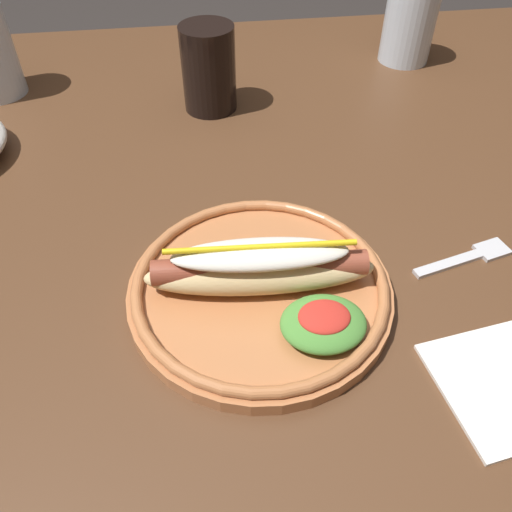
{
  "coord_description": "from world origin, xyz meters",
  "views": [
    {
      "loc": [
        -0.06,
        -0.54,
        1.16
      ],
      "look_at": [
        -0.01,
        -0.15,
        0.77
      ],
      "focal_mm": 36.53,
      "sensor_mm": 36.0,
      "label": 1
    }
  ],
  "objects_px": {
    "hot_dog_plate": "(263,285)",
    "soda_cup": "(209,69)",
    "water_cup": "(409,23)",
    "napkin": "(511,383)",
    "fork": "(469,257)"
  },
  "relations": [
    {
      "from": "fork",
      "to": "soda_cup",
      "type": "distance_m",
      "value": 0.46
    },
    {
      "from": "fork",
      "to": "soda_cup",
      "type": "bearing_deg",
      "value": 110.72
    },
    {
      "from": "soda_cup",
      "to": "napkin",
      "type": "xyz_separation_m",
      "value": [
        0.23,
        -0.53,
        -0.06
      ]
    },
    {
      "from": "hot_dog_plate",
      "to": "water_cup",
      "type": "bearing_deg",
      "value": 57.78
    },
    {
      "from": "fork",
      "to": "napkin",
      "type": "bearing_deg",
      "value": -114.95
    },
    {
      "from": "water_cup",
      "to": "napkin",
      "type": "distance_m",
      "value": 0.67
    },
    {
      "from": "hot_dog_plate",
      "to": "water_cup",
      "type": "relative_size",
      "value": 2.11
    },
    {
      "from": "water_cup",
      "to": "napkin",
      "type": "bearing_deg",
      "value": -100.67
    },
    {
      "from": "hot_dog_plate",
      "to": "soda_cup",
      "type": "bearing_deg",
      "value": 93.42
    },
    {
      "from": "hot_dog_plate",
      "to": "fork",
      "type": "height_order",
      "value": "hot_dog_plate"
    },
    {
      "from": "water_cup",
      "to": "napkin",
      "type": "height_order",
      "value": "water_cup"
    },
    {
      "from": "hot_dog_plate",
      "to": "napkin",
      "type": "relative_size",
      "value": 2.09
    },
    {
      "from": "soda_cup",
      "to": "water_cup",
      "type": "bearing_deg",
      "value": 19.12
    },
    {
      "from": "hot_dog_plate",
      "to": "water_cup",
      "type": "height_order",
      "value": "water_cup"
    },
    {
      "from": "fork",
      "to": "water_cup",
      "type": "distance_m",
      "value": 0.51
    }
  ]
}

